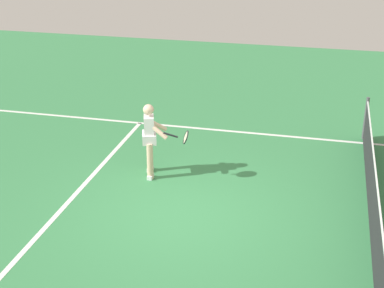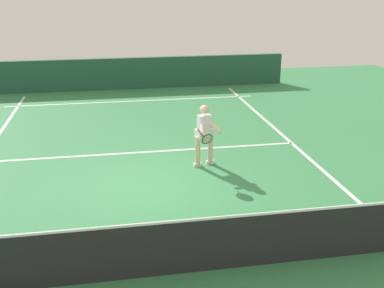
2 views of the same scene
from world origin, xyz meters
The scene contains 5 objects.
ground_plane centered at (0.00, 0.00, 0.00)m, with size 26.86×26.86×0.00m, color #38844C.
service_line_marking centered at (0.00, -2.22, 0.00)m, with size 8.37×0.10×0.01m, color white.
sideline_left_marking centered at (-4.18, 0.00, 0.00)m, with size 0.10×18.66×0.01m, color white.
court_net centered at (0.00, 3.32, 0.48)m, with size 9.05×0.08×1.04m.
tennis_player centered at (-1.40, -1.03, 0.85)m, with size 0.66×1.09×1.55m.
Camera 1 is at (8.89, 2.35, 5.33)m, focal length 53.84 mm.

